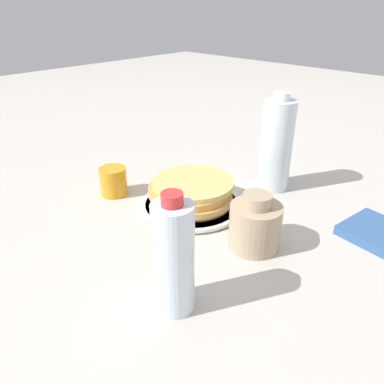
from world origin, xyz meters
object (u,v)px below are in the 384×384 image
object	(u,v)px
plate	(192,205)
water_bottle_near	(276,145)
cream_jug	(255,224)
water_bottle_mid	(174,258)
pancake_stack	(191,192)
juice_glass	(113,181)

from	to	relation	value
plate	water_bottle_near	world-z (taller)	water_bottle_near
cream_jug	water_bottle_mid	distance (m)	0.22
pancake_stack	cream_jug	xyz separation A→B (m)	(-0.19, 0.02, 0.01)
juice_glass	water_bottle_mid	distance (m)	0.42
cream_jug	pancake_stack	bearing A→B (deg)	-7.21
water_bottle_near	juice_glass	bearing A→B (deg)	49.07
plate	juice_glass	distance (m)	0.21
pancake_stack	water_bottle_mid	xyz separation A→B (m)	(-0.20, 0.24, 0.05)
juice_glass	water_bottle_near	bearing A→B (deg)	-130.93
plate	pancake_stack	xyz separation A→B (m)	(0.00, 0.00, 0.03)
juice_glass	water_bottle_mid	size ratio (longest dim) A/B	0.34
water_bottle_mid	water_bottle_near	bearing A→B (deg)	-75.43
plate	pancake_stack	distance (m)	0.03
juice_glass	water_bottle_near	world-z (taller)	water_bottle_near
water_bottle_near	water_bottle_mid	world-z (taller)	water_bottle_near
plate	water_bottle_mid	distance (m)	0.32
cream_jug	plate	bearing A→B (deg)	-7.54
cream_jug	water_bottle_near	bearing A→B (deg)	-64.70
water_bottle_near	water_bottle_mid	xyz separation A→B (m)	(-0.12, 0.46, -0.02)
pancake_stack	plate	bearing A→B (deg)	-152.02
water_bottle_mid	pancake_stack	bearing A→B (deg)	-50.89
plate	water_bottle_near	xyz separation A→B (m)	(-0.08, -0.22, 0.11)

